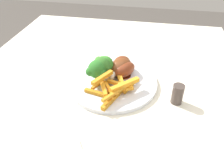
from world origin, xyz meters
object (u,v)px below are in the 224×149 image
at_px(dinner_plate, 112,82).
at_px(pepper_shaker, 178,94).
at_px(carrot_fries_pile, 113,86).
at_px(chicken_drumstick_near, 123,70).
at_px(dining_table, 104,113).
at_px(broccoli_floret_front, 97,69).
at_px(broccoli_floret_back, 104,64).
at_px(chicken_drumstick_extra, 121,65).
at_px(chicken_drumstick_far, 120,67).
at_px(broccoli_floret_middle, 101,67).

distance_m(dinner_plate, pepper_shaker, 0.19).
distance_m(carrot_fries_pile, chicken_drumstick_near, 0.08).
height_order(dining_table, broccoli_floret_front, broccoli_floret_front).
bearing_deg(broccoli_floret_front, pepper_shaker, 80.34).
bearing_deg(broccoli_floret_back, chicken_drumstick_extra, 121.56).
bearing_deg(chicken_drumstick_far, broccoli_floret_middle, -52.28).
bearing_deg(dinner_plate, chicken_drumstick_far, 155.58).
height_order(dining_table, chicken_drumstick_extra, chicken_drumstick_extra).
relative_size(carrot_fries_pile, pepper_shaker, 2.98).
xyz_separation_m(broccoli_floret_middle, chicken_drumstick_extra, (-0.05, 0.05, -0.02)).
xyz_separation_m(chicken_drumstick_near, pepper_shaker, (0.08, 0.15, -0.01)).
bearing_deg(dining_table, broccoli_floret_back, -171.79).
bearing_deg(chicken_drumstick_extra, pepper_shaker, 58.46).
distance_m(carrot_fries_pile, chicken_drumstick_extra, 0.10).
height_order(dinner_plate, broccoli_floret_back, broccoli_floret_back).
relative_size(broccoli_floret_middle, chicken_drumstick_near, 0.60).
bearing_deg(broccoli_floret_back, broccoli_floret_middle, -8.40).
bearing_deg(chicken_drumstick_near, pepper_shaker, 63.84).
bearing_deg(broccoli_floret_front, dinner_plate, 107.79).
distance_m(dinner_plate, chicken_drumstick_far, 0.05).
xyz_separation_m(dinner_plate, pepper_shaker, (0.05, 0.18, 0.02)).
bearing_deg(chicken_drumstick_far, pepper_shaker, 61.99).
bearing_deg(chicken_drumstick_far, dining_table, -38.81).
bearing_deg(broccoli_floret_back, chicken_drumstick_near, 94.68).
height_order(broccoli_floret_back, chicken_drumstick_extra, broccoli_floret_back).
height_order(dining_table, pepper_shaker, pepper_shaker).
bearing_deg(dining_table, pepper_shaker, 79.83).
relative_size(broccoli_floret_back, chicken_drumstick_extra, 0.57).
bearing_deg(chicken_drumstick_near, chicken_drumstick_far, -137.90).
height_order(broccoli_floret_back, pepper_shaker, broccoli_floret_back).
distance_m(dining_table, chicken_drumstick_far, 0.16).
bearing_deg(carrot_fries_pile, chicken_drumstick_extra, 176.68).
xyz_separation_m(dinner_plate, chicken_drumstick_near, (-0.03, 0.03, 0.03)).
bearing_deg(broccoli_floret_middle, dinner_plate, 90.68).
relative_size(broccoli_floret_back, chicken_drumstick_far, 0.53).
bearing_deg(chicken_drumstick_far, dinner_plate, -24.42).
relative_size(broccoli_floret_front, broccoli_floret_middle, 0.98).
bearing_deg(broccoli_floret_middle, chicken_drumstick_extra, 134.83).
height_order(broccoli_floret_front, carrot_fries_pile, broccoli_floret_front).
bearing_deg(chicken_drumstick_far, chicken_drumstick_extra, 172.29).
distance_m(dining_table, broccoli_floret_front, 0.16).
relative_size(dining_table, chicken_drumstick_extra, 8.94).
height_order(broccoli_floret_front, chicken_drumstick_far, broccoli_floret_front).
bearing_deg(chicken_drumstick_near, broccoli_floret_middle, -66.69).
relative_size(broccoli_floret_middle, pepper_shaker, 1.28).
bearing_deg(chicken_drumstick_near, dining_table, -53.18).
distance_m(broccoli_floret_front, chicken_drumstick_extra, 0.09).
distance_m(dinner_plate, broccoli_floret_front, 0.06).
relative_size(broccoli_floret_middle, chicken_drumstick_far, 0.57).
height_order(carrot_fries_pile, chicken_drumstick_near, carrot_fries_pile).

